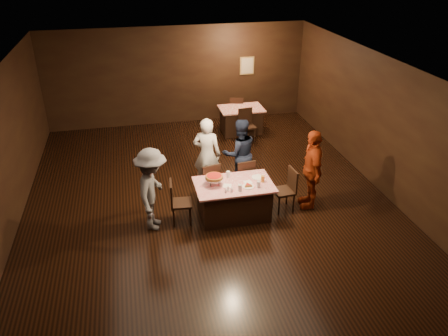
{
  "coord_description": "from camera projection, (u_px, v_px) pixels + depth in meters",
  "views": [
    {
      "loc": [
        -1.49,
        -8.19,
        5.21
      ],
      "look_at": [
        0.27,
        -0.34,
        1.0
      ],
      "focal_mm": 35.0,
      "sensor_mm": 36.0,
      "label": 1
    }
  ],
  "objects": [
    {
      "name": "pizza_stand",
      "position": [
        214.0,
        177.0,
        8.83
      ],
      "size": [
        0.38,
        0.38,
        0.22
      ],
      "color": "black",
      "rests_on": "main_table"
    },
    {
      "name": "glass_front_right",
      "position": [
        259.0,
        184.0,
        8.79
      ],
      "size": [
        0.08,
        0.08,
        0.14
      ],
      "primitive_type": "cylinder",
      "color": "silver",
      "rests_on": "main_table"
    },
    {
      "name": "back_table",
      "position": [
        241.0,
        120.0,
        13.17
      ],
      "size": [
        1.3,
        0.9,
        0.77
      ],
      "primitive_type": "cube",
      "color": "#B51C0C",
      "rests_on": "ground"
    },
    {
      "name": "diner_white_jacket",
      "position": [
        207.0,
        154.0,
        9.93
      ],
      "size": [
        0.75,
        0.63,
        1.75
      ],
      "primitive_type": "imported",
      "rotation": [
        0.0,
        0.0,
        2.76
      ],
      "color": "white",
      "rests_on": "ground"
    },
    {
      "name": "chair_back_near",
      "position": [
        247.0,
        126.0,
        12.52
      ],
      "size": [
        0.46,
        0.46,
        0.95
      ],
      "primitive_type": "cube",
      "rotation": [
        0.0,
        0.0,
        0.11
      ],
      "color": "black",
      "rests_on": "ground"
    },
    {
      "name": "glass_back",
      "position": [
        228.0,
        174.0,
        9.17
      ],
      "size": [
        0.08,
        0.08,
        0.14
      ],
      "primitive_type": "cylinder",
      "color": "silver",
      "rests_on": "main_table"
    },
    {
      "name": "chair_far_right",
      "position": [
        243.0,
        177.0,
        9.81
      ],
      "size": [
        0.47,
        0.47,
        0.95
      ],
      "primitive_type": "cube",
      "rotation": [
        0.0,
        0.0,
        3.27
      ],
      "color": "black",
      "rests_on": "ground"
    },
    {
      "name": "chair_end_right",
      "position": [
        284.0,
        190.0,
        9.3
      ],
      "size": [
        0.46,
        0.46,
        0.95
      ],
      "primitive_type": "cube",
      "rotation": [
        0.0,
        0.0,
        -1.48
      ],
      "color": "black",
      "rests_on": "ground"
    },
    {
      "name": "chair_back_far",
      "position": [
        236.0,
        111.0,
        13.64
      ],
      "size": [
        0.51,
        0.51,
        0.95
      ],
      "primitive_type": "cube",
      "rotation": [
        0.0,
        0.0,
        2.9
      ],
      "color": "black",
      "rests_on": "ground"
    },
    {
      "name": "glass_amber",
      "position": [
        263.0,
        179.0,
        8.99
      ],
      "size": [
        0.08,
        0.08,
        0.14
      ],
      "primitive_type": "cylinder",
      "color": "#BF7F26",
      "rests_on": "main_table"
    },
    {
      "name": "napkin_center",
      "position": [
        248.0,
        182.0,
        9.01
      ],
      "size": [
        0.19,
        0.19,
        0.01
      ],
      "primitive_type": "cube",
      "rotation": [
        0.0,
        0.0,
        0.21
      ],
      "color": "white",
      "rests_on": "main_table"
    },
    {
      "name": "diner_navy_hoodie",
      "position": [
        240.0,
        154.0,
        10.06
      ],
      "size": [
        0.85,
        0.69,
        1.68
      ],
      "primitive_type": "imported",
      "rotation": [
        0.0,
        0.0,
        3.2
      ],
      "color": "#151C32",
      "rests_on": "ground"
    },
    {
      "name": "chair_end_left",
      "position": [
        181.0,
        202.0,
        8.87
      ],
      "size": [
        0.46,
        0.46,
        0.95
      ],
      "primitive_type": "cube",
      "rotation": [
        0.0,
        0.0,
        1.48
      ],
      "color": "black",
      "rests_on": "ground"
    },
    {
      "name": "diner_red_shirt",
      "position": [
        312.0,
        169.0,
        9.27
      ],
      "size": [
        0.61,
        1.1,
        1.78
      ],
      "primitive_type": "imported",
      "rotation": [
        0.0,
        0.0,
        -1.75
      ],
      "color": "maroon",
      "rests_on": "ground"
    },
    {
      "name": "main_table",
      "position": [
        234.0,
        200.0,
        9.13
      ],
      "size": [
        1.6,
        1.0,
        0.77
      ],
      "primitive_type": "cube",
      "color": "#A30A1C",
      "rests_on": "ground"
    },
    {
      "name": "glass_front_left",
      "position": [
        240.0,
        188.0,
        8.67
      ],
      "size": [
        0.08,
        0.08,
        0.14
      ],
      "primitive_type": "cylinder",
      "color": "silver",
      "rests_on": "main_table"
    },
    {
      "name": "plate_empty",
      "position": [
        257.0,
        177.0,
        9.18
      ],
      "size": [
        0.25,
        0.25,
        0.01
      ],
      "primitive_type": "cylinder",
      "color": "white",
      "rests_on": "main_table"
    },
    {
      "name": "napkin_left",
      "position": [
        227.0,
        186.0,
        8.88
      ],
      "size": [
        0.21,
        0.21,
        0.01
      ],
      "primitive_type": "cube",
      "rotation": [
        0.0,
        0.0,
        -0.35
      ],
      "color": "white",
      "rests_on": "main_table"
    },
    {
      "name": "chair_far_left",
      "position": [
        208.0,
        181.0,
        9.66
      ],
      "size": [
        0.51,
        0.51,
        0.95
      ],
      "primitive_type": "cube",
      "rotation": [
        0.0,
        0.0,
        3.39
      ],
      "color": "black",
      "rests_on": "ground"
    },
    {
      "name": "plate_with_slice",
      "position": [
        248.0,
        186.0,
        8.83
      ],
      "size": [
        0.25,
        0.25,
        0.06
      ],
      "color": "white",
      "rests_on": "main_table"
    },
    {
      "name": "condiments",
      "position": [
        228.0,
        190.0,
        8.65
      ],
      "size": [
        0.17,
        0.1,
        0.09
      ],
      "color": "silver",
      "rests_on": "main_table"
    },
    {
      "name": "diner_grey_knit",
      "position": [
        152.0,
        190.0,
        8.55
      ],
      "size": [
        0.92,
        1.25,
        1.73
      ],
      "primitive_type": "imported",
      "rotation": [
        0.0,
        0.0,
        1.3
      ],
      "color": "#5C5C61",
      "rests_on": "ground"
    },
    {
      "name": "room",
      "position": [
        207.0,
        112.0,
        8.8
      ],
      "size": [
        10.0,
        10.04,
        3.02
      ],
      "color": "black",
      "rests_on": "ground"
    }
  ]
}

